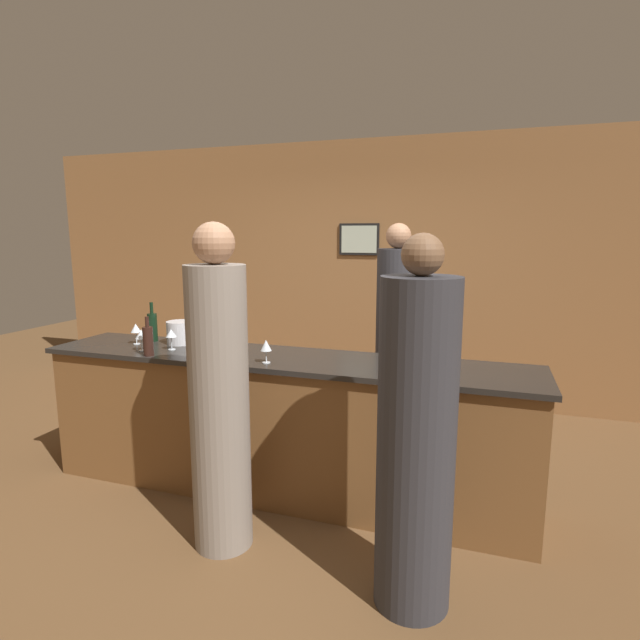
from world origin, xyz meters
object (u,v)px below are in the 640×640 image
(ice_bucket, at_px, (180,333))
(guest_0, at_px, (219,401))
(guest_1, at_px, (416,442))
(wine_bottle_0, at_px, (148,340))
(wine_bottle_1, at_px, (153,326))
(wine_bottle_2, at_px, (233,330))
(bartender, at_px, (396,350))

(ice_bucket, bearing_deg, guest_0, -45.62)
(guest_1, relative_size, wine_bottle_0, 6.70)
(wine_bottle_0, bearing_deg, ice_bucket, 91.36)
(guest_0, bearing_deg, wine_bottle_1, 141.96)
(wine_bottle_0, height_order, ice_bucket, wine_bottle_0)
(guest_0, bearing_deg, wine_bottle_2, 113.49)
(guest_0, height_order, guest_1, guest_0)
(bartender, xyz_separation_m, wine_bottle_0, (-1.51, -1.10, 0.20))
(guest_1, bearing_deg, wine_bottle_2, 145.53)
(guest_1, bearing_deg, ice_bucket, 153.98)
(wine_bottle_2, bearing_deg, ice_bucket, -163.83)
(ice_bucket, bearing_deg, bartender, 25.08)
(bartender, relative_size, ice_bucket, 9.37)
(guest_0, xyz_separation_m, wine_bottle_0, (-0.77, 0.41, 0.21))
(guest_0, bearing_deg, bartender, 64.08)
(guest_0, relative_size, guest_1, 1.03)
(wine_bottle_1, relative_size, wine_bottle_2, 1.14)
(guest_1, xyz_separation_m, wine_bottle_1, (-2.16, 0.94, 0.26))
(wine_bottle_1, bearing_deg, ice_bucket, -3.25)
(bartender, xyz_separation_m, wine_bottle_2, (-1.13, -0.60, 0.20))
(wine_bottle_0, bearing_deg, wine_bottle_2, 53.19)
(wine_bottle_1, distance_m, ice_bucket, 0.26)
(bartender, xyz_separation_m, guest_1, (0.39, -1.64, -0.05))
(wine_bottle_2, bearing_deg, bartender, 27.87)
(bartender, relative_size, guest_0, 1.01)
(bartender, bearing_deg, guest_1, 103.26)
(bartender, bearing_deg, ice_bucket, 25.08)
(guest_1, distance_m, ice_bucket, 2.13)
(wine_bottle_2, bearing_deg, guest_1, -34.47)
(guest_0, relative_size, wine_bottle_1, 6.14)
(bartender, distance_m, guest_0, 1.68)
(wine_bottle_1, bearing_deg, guest_1, -23.58)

